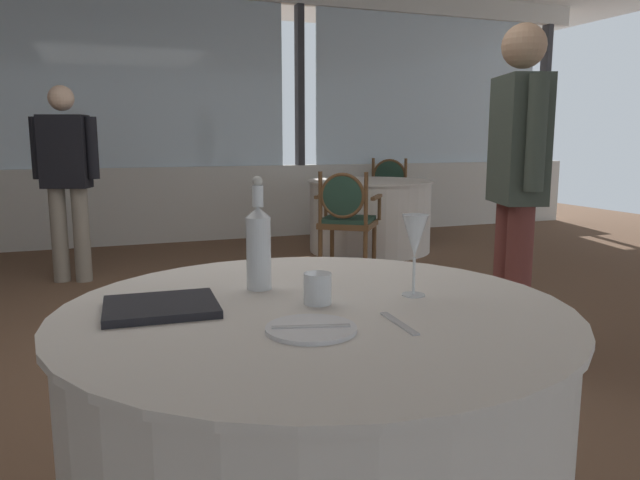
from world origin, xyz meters
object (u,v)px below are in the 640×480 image
at_px(menu_book, 161,307).
at_px(wine_glass, 415,238).
at_px(water_bottle, 259,245).
at_px(dining_chair_1_0, 346,213).
at_px(side_plate, 311,329).
at_px(diner_person_1, 66,173).
at_px(diner_person_0, 517,175).
at_px(water_tumbler, 318,288).
at_px(dining_chair_1_1, 387,191).

bearing_deg(menu_book, wine_glass, -5.31).
bearing_deg(water_bottle, dining_chair_1_0, 62.91).
height_order(side_plate, diner_person_1, diner_person_1).
xyz_separation_m(menu_book, diner_person_0, (1.86, 1.00, 0.24)).
relative_size(water_bottle, diner_person_0, 0.19).
xyz_separation_m(water_bottle, diner_person_1, (-0.63, 3.64, 0.03)).
bearing_deg(water_tumbler, dining_chair_1_1, 61.26).
xyz_separation_m(menu_book, dining_chair_1_0, (1.91, 3.30, -0.23)).
distance_m(water_tumbler, menu_book, 0.40).
xyz_separation_m(dining_chair_1_0, dining_chair_1_1, (1.27, 1.72, 0.02)).
height_order(side_plate, dining_chair_1_0, dining_chair_1_0).
height_order(water_bottle, wine_glass, water_bottle).
xyz_separation_m(menu_book, diner_person_1, (-0.34, 3.76, 0.14)).
bearing_deg(wine_glass, dining_chair_1_1, 63.77).
xyz_separation_m(dining_chair_1_0, diner_person_0, (-0.05, -2.30, 0.46)).
relative_size(diner_person_0, diner_person_1, 1.09).
height_order(water_bottle, dining_chair_1_1, water_bottle).
relative_size(wine_glass, water_tumbler, 2.75).
bearing_deg(wine_glass, side_plate, -152.37).
bearing_deg(menu_book, dining_chair_1_1, 60.26).
distance_m(water_bottle, diner_person_1, 3.69).
bearing_deg(diner_person_1, wine_glass, -146.43).
height_order(side_plate, diner_person_0, diner_person_0).
distance_m(wine_glass, dining_chair_1_0, 3.63).
distance_m(wine_glass, diner_person_1, 3.99).
height_order(dining_chair_1_0, diner_person_0, diner_person_0).
relative_size(wine_glass, diner_person_0, 0.13).
height_order(water_bottle, diner_person_1, diner_person_1).
bearing_deg(diner_person_0, side_plate, -122.08).
distance_m(side_plate, diner_person_1, 4.10).
height_order(water_tumbler, diner_person_0, diner_person_0).
distance_m(menu_book, diner_person_1, 3.78).
xyz_separation_m(water_tumbler, diner_person_1, (-0.73, 3.84, 0.11)).
height_order(menu_book, dining_chair_1_0, dining_chair_1_0).
bearing_deg(side_plate, diner_person_0, 39.29).
relative_size(side_plate, dining_chair_1_0, 0.23).
relative_size(side_plate, water_bottle, 0.64).
bearing_deg(menu_book, water_tumbler, -8.70).
bearing_deg(wine_glass, diner_person_0, 42.26).
xyz_separation_m(menu_book, dining_chair_1_1, (3.19, 5.02, -0.20)).
relative_size(dining_chair_1_0, dining_chair_1_1, 0.96).
height_order(water_tumbler, dining_chair_1_1, dining_chair_1_1).
bearing_deg(side_plate, menu_book, 136.13).
distance_m(water_tumbler, diner_person_0, 1.84).
distance_m(side_plate, wine_glass, 0.44).
distance_m(side_plate, diner_person_0, 2.04).
height_order(water_bottle, dining_chair_1_0, water_bottle).
bearing_deg(dining_chair_1_1, diner_person_0, 18.38).
bearing_deg(side_plate, water_tumbler, 65.95).
relative_size(side_plate, diner_person_1, 0.13).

